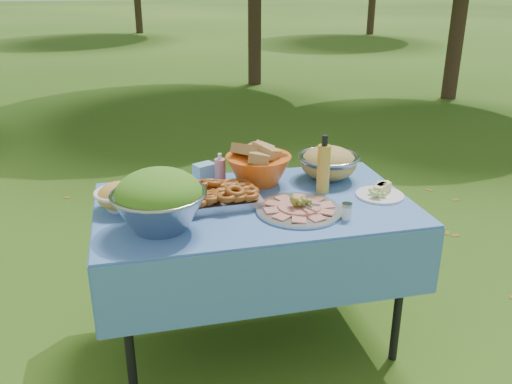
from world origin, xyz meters
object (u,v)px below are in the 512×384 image
(bread_bowl, at_px, (258,162))
(charcuterie_platter, at_px, (299,202))
(pasta_bowl_steel, at_px, (328,162))
(salad_bowl, at_px, (159,200))
(plate_stack, at_px, (150,181))
(picnic_table, at_px, (255,273))
(oil_bottle, at_px, (324,164))

(bread_bowl, bearing_deg, charcuterie_platter, -76.60)
(pasta_bowl_steel, bearing_deg, salad_bowl, -155.28)
(plate_stack, xyz_separation_m, charcuterie_platter, (0.63, -0.46, 0.02))
(picnic_table, height_order, pasta_bowl_steel, pasta_bowl_steel)
(pasta_bowl_steel, height_order, charcuterie_platter, pasta_bowl_steel)
(bread_bowl, xyz_separation_m, oil_bottle, (0.28, -0.19, 0.03))
(plate_stack, relative_size, bread_bowl, 0.60)
(picnic_table, height_order, bread_bowl, bread_bowl)
(pasta_bowl_steel, height_order, oil_bottle, oil_bottle)
(picnic_table, height_order, plate_stack, plate_stack)
(plate_stack, xyz_separation_m, bread_bowl, (0.54, -0.07, 0.08))
(picnic_table, bearing_deg, bread_bowl, 72.45)
(picnic_table, bearing_deg, plate_stack, 145.24)
(charcuterie_platter, bearing_deg, pasta_bowl_steel, 53.87)
(salad_bowl, xyz_separation_m, oil_bottle, (0.80, 0.23, 0.01))
(plate_stack, height_order, oil_bottle, oil_bottle)
(picnic_table, xyz_separation_m, plate_stack, (-0.46, 0.32, 0.41))
(plate_stack, relative_size, charcuterie_platter, 0.51)
(salad_bowl, bearing_deg, plate_stack, 91.77)
(bread_bowl, bearing_deg, pasta_bowl_steel, -2.13)
(salad_bowl, relative_size, plate_stack, 1.99)
(picnic_table, bearing_deg, pasta_bowl_steel, 27.65)
(pasta_bowl_steel, xyz_separation_m, charcuterie_platter, (-0.28, -0.38, -0.04))
(plate_stack, height_order, pasta_bowl_steel, pasta_bowl_steel)
(charcuterie_platter, bearing_deg, picnic_table, 140.15)
(salad_bowl, xyz_separation_m, charcuterie_platter, (0.62, 0.03, -0.09))
(bread_bowl, height_order, pasta_bowl_steel, bread_bowl)
(plate_stack, distance_m, pasta_bowl_steel, 0.92)
(pasta_bowl_steel, distance_m, charcuterie_platter, 0.47)
(plate_stack, bearing_deg, charcuterie_platter, -36.21)
(pasta_bowl_steel, distance_m, oil_bottle, 0.21)
(plate_stack, distance_m, charcuterie_platter, 0.79)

